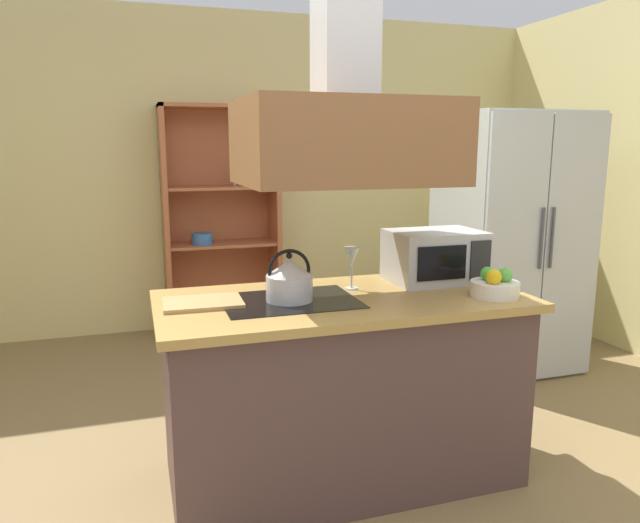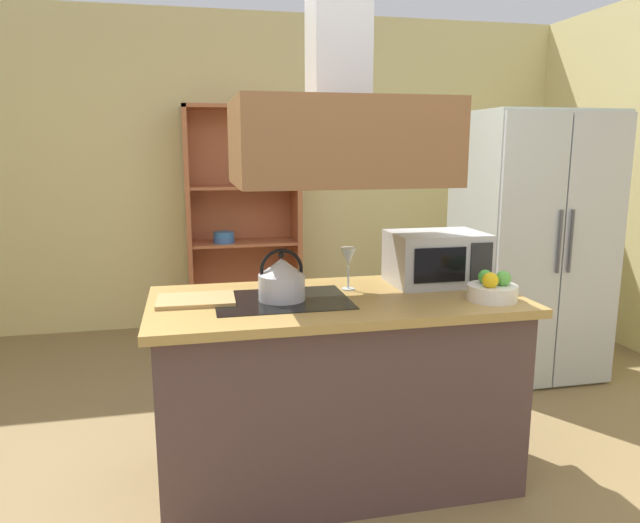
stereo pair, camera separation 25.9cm
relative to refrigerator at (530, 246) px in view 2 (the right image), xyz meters
name	(u,v)px [view 2 (the right image)]	position (x,y,z in m)	size (l,w,h in m)	color
ground_plane	(303,512)	(-1.86, -1.31, -0.91)	(7.80, 7.80, 0.00)	olive
wall_back	(238,173)	(-1.86, 1.69, 0.44)	(6.00, 0.12, 2.70)	#DFD088
kitchen_island	(336,388)	(-1.65, -1.06, -0.45)	(1.69, 0.80, 0.90)	#4F3938
range_hood	(338,114)	(-1.65, -1.06, 0.81)	(0.90, 0.70, 1.28)	brown
refrigerator	(530,246)	(0.00, 0.00, 0.00)	(0.90, 0.78, 1.81)	#B3BFB6
dish_cabinet	(243,232)	(-1.84, 1.47, -0.05)	(0.96, 0.40, 1.91)	#AD5F39
kettle	(282,279)	(-1.90, -1.06, 0.09)	(0.21, 0.21, 0.23)	#B9B9C8
cutting_board	(196,300)	(-2.28, -1.01, 0.00)	(0.34, 0.24, 0.02)	#AF874F
microwave	(436,258)	(-1.09, -0.90, 0.12)	(0.46, 0.35, 0.26)	#B7BABF
wine_glass_on_counter	(349,259)	(-1.55, -0.93, 0.15)	(0.08, 0.08, 0.21)	silver
fruit_bowl	(492,290)	(-0.98, -1.27, 0.04)	(0.22, 0.22, 0.14)	silver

